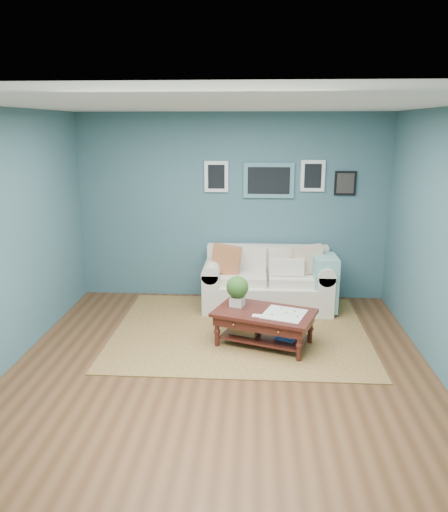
{
  "coord_description": "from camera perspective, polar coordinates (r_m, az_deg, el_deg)",
  "views": [
    {
      "loc": [
        0.34,
        -4.7,
        2.52
      ],
      "look_at": [
        -0.02,
        1.0,
        1.01
      ],
      "focal_mm": 35.0,
      "sensor_mm": 36.0,
      "label": 1
    }
  ],
  "objects": [
    {
      "name": "room_shell",
      "position": [
        4.91,
        -0.29,
        1.11
      ],
      "size": [
        5.0,
        5.02,
        2.7
      ],
      "color": "brown",
      "rests_on": "ground"
    },
    {
      "name": "area_rug",
      "position": [
        6.36,
        1.85,
        -8.53
      ],
      "size": [
        3.13,
        2.5,
        0.01
      ],
      "primitive_type": "cube",
      "color": "brown",
      "rests_on": "ground"
    },
    {
      "name": "loveseat",
      "position": [
        7.06,
        5.62,
        -2.92
      ],
      "size": [
        1.83,
        0.83,
        0.94
      ],
      "color": "beige",
      "rests_on": "ground"
    },
    {
      "name": "coffee_table",
      "position": [
        5.89,
        4.09,
        -6.88
      ],
      "size": [
        1.29,
        1.0,
        0.79
      ],
      "rotation": [
        0.0,
        0.0,
        -0.34
      ],
      "color": "#340E0D",
      "rests_on": "ground"
    }
  ]
}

